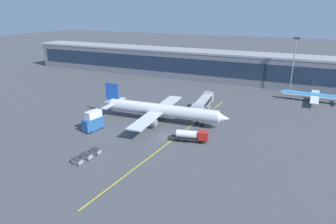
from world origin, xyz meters
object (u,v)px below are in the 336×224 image
(baggage_cart_0, at_px, (77,161))
(commuter_jet_far, at_px, (313,96))
(fuel_tanker, at_px, (192,136))
(baggage_cart_1, at_px, (87,156))
(baggage_cart_2, at_px, (96,151))
(catering_lift, at_px, (93,121))
(main_airliner, at_px, (161,110))

(baggage_cart_0, height_order, commuter_jet_far, commuter_jet_far)
(fuel_tanker, xyz_separation_m, baggage_cart_1, (-20.62, -20.97, -0.96))
(baggage_cart_0, relative_size, baggage_cart_2, 1.00)
(catering_lift, xyz_separation_m, baggage_cart_2, (10.58, -12.87, -2.28))
(catering_lift, xyz_separation_m, baggage_cart_0, (9.83, -19.22, -2.28))
(baggage_cart_0, relative_size, baggage_cart_1, 1.00)
(fuel_tanker, relative_size, catering_lift, 1.55)
(fuel_tanker, distance_m, baggage_cart_1, 29.43)
(baggage_cart_2, distance_m, commuter_jet_far, 90.63)
(main_airliner, xyz_separation_m, catering_lift, (-15.94, -15.59, -0.99))
(main_airliner, relative_size, commuter_jet_far, 1.68)
(baggage_cart_0, height_order, baggage_cart_1, same)
(fuel_tanker, bearing_deg, baggage_cart_0, -131.00)
(catering_lift, xyz_separation_m, baggage_cart_1, (10.21, -16.05, -2.28))
(baggage_cart_2, bearing_deg, catering_lift, 129.44)
(main_airliner, bearing_deg, baggage_cart_2, -100.65)
(main_airliner, bearing_deg, baggage_cart_0, -99.94)
(main_airliner, bearing_deg, fuel_tanker, -35.59)
(fuel_tanker, height_order, catering_lift, catering_lift)
(baggage_cart_0, distance_m, baggage_cart_1, 3.20)
(main_airliner, xyz_separation_m, fuel_tanker, (14.90, -10.66, -2.31))
(fuel_tanker, relative_size, commuter_jet_far, 0.40)
(baggage_cart_0, bearing_deg, baggage_cart_1, 83.28)
(catering_lift, height_order, commuter_jet_far, commuter_jet_far)
(main_airliner, xyz_separation_m, baggage_cart_1, (-5.73, -31.64, -3.28))
(fuel_tanker, xyz_separation_m, baggage_cart_0, (-21.00, -24.15, -0.96))
(main_airliner, height_order, baggage_cart_1, main_airliner)
(baggage_cart_0, bearing_deg, main_airliner, 80.06)
(baggage_cart_0, distance_m, commuter_jet_far, 96.32)
(baggage_cart_1, xyz_separation_m, baggage_cart_2, (0.37, 3.18, 0.00))
(catering_lift, height_order, baggage_cart_1, catering_lift)
(baggage_cart_0, distance_m, baggage_cart_2, 6.40)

